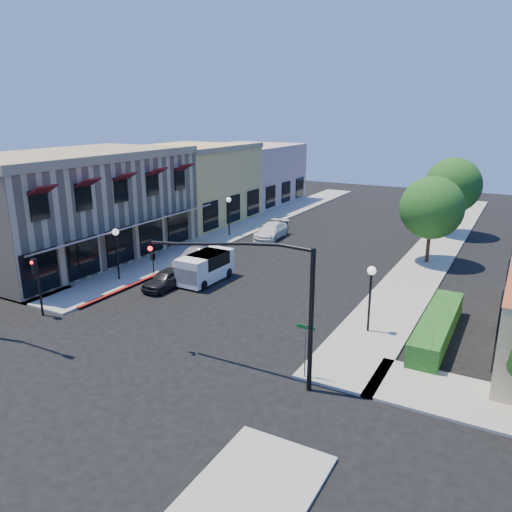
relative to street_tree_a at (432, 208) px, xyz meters
The scene contains 22 objects.
ground 24.06m from the street_tree_a, 111.80° to the right, with size 120.00×120.00×0.00m, color black.
sidewalk_left 18.71m from the street_tree_a, 164.10° to the left, with size 3.50×50.00×0.12m, color gray.
sidewalk_right 6.49m from the street_tree_a, 90.57° to the left, with size 3.50×50.00×0.12m, color gray.
curb_red_strip 21.45m from the street_tree_a, 138.28° to the right, with size 0.25×10.00×0.06m, color maroon.
corner_brick_building 26.63m from the street_tree_a, 155.60° to the right, with size 11.77×18.20×8.10m.
yellow_stucco_building 24.63m from the street_tree_a, behind, with size 10.00×12.00×7.60m, color #D5BC60.
pink_stucco_building 29.10m from the street_tree_a, 146.64° to the left, with size 10.00×12.00×7.00m, color #D3A79F.
hedge 13.96m from the street_tree_a, 77.42° to the right, with size 1.40×8.00×1.10m, color #194C15.
street_tree_a is the anchor object (origin of this frame).
street_tree_b 10.01m from the street_tree_a, 90.00° to the left, with size 4.94×4.94×7.02m.
signal_mast_arm 20.71m from the street_tree_a, 98.17° to the right, with size 8.01×0.39×6.00m.
secondary_signal 26.64m from the street_tree_a, 129.21° to the right, with size 0.28×0.42×3.32m.
street_name_sign 20.00m from the street_tree_a, 93.76° to the right, with size 0.80×0.06×2.50m.
lamppost_left_near 22.30m from the street_tree_a, 141.02° to the right, with size 0.44×0.44×3.57m.
lamppost_left_far 17.36m from the street_tree_a, behind, with size 0.44×0.44×3.57m.
lamppost_right_near 14.08m from the street_tree_a, 91.23° to the right, with size 0.44×0.44×3.57m.
lamppost_right_far 2.49m from the street_tree_a, 98.53° to the left, with size 0.44×0.44×3.57m.
white_van 16.91m from the street_tree_a, 136.85° to the right, with size 1.97×4.31×1.90m.
parked_car_a 19.59m from the street_tree_a, 134.93° to the right, with size 1.45×3.60×1.23m, color black.
parked_car_b 17.46m from the street_tree_a, 148.25° to the right, with size 1.44×4.12×1.36m, color #9D9FA2.
parked_car_c 14.09m from the street_tree_a, behind, with size 1.93×4.74×1.38m, color white.
parked_car_d 15.81m from the street_tree_a, 164.92° to the left, with size 1.77×3.83×1.06m, color gray.
Camera 1 is at (14.77, -15.30, 10.95)m, focal length 35.00 mm.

